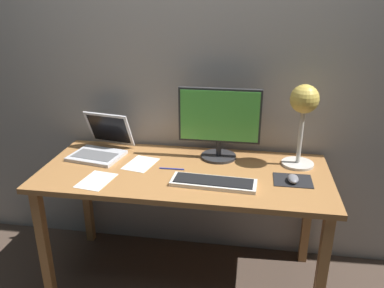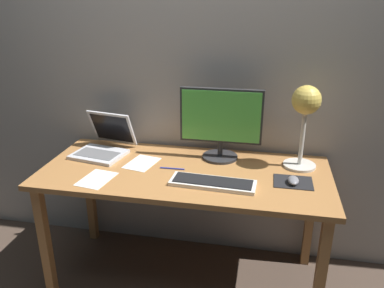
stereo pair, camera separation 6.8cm
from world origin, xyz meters
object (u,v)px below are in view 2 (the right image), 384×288
(monitor, at_px, (221,121))
(pen, at_px, (172,168))
(laptop, at_px, (105,142))
(keyboard_main, at_px, (213,183))
(mouse, at_px, (293,180))
(desk_lamp, at_px, (305,109))

(monitor, distance_m, pen, 0.39)
(monitor, height_order, laptop, monitor)
(keyboard_main, height_order, pen, keyboard_main)
(mouse, bearing_deg, monitor, 147.78)
(monitor, distance_m, desk_lamp, 0.47)
(laptop, relative_size, mouse, 3.92)
(pen, bearing_deg, monitor, 40.28)
(laptop, bearing_deg, mouse, -11.25)
(desk_lamp, relative_size, pen, 3.34)
(monitor, distance_m, laptop, 0.73)
(keyboard_main, height_order, desk_lamp, desk_lamp)
(keyboard_main, xyz_separation_m, mouse, (0.41, 0.09, 0.01))
(pen, bearing_deg, mouse, -4.87)
(keyboard_main, distance_m, mouse, 0.42)
(mouse, height_order, pen, mouse)
(laptop, bearing_deg, pen, -19.74)
(keyboard_main, bearing_deg, monitor, 91.29)
(mouse, xyz_separation_m, pen, (-0.66, 0.06, -0.02))
(laptop, distance_m, mouse, 1.15)
(keyboard_main, bearing_deg, desk_lamp, 35.32)
(keyboard_main, xyz_separation_m, laptop, (-0.72, 0.32, 0.05))
(monitor, relative_size, keyboard_main, 1.07)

